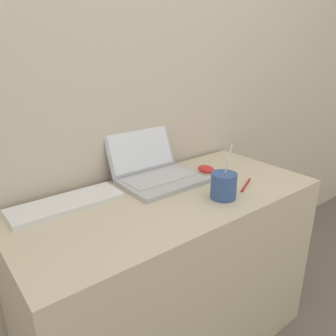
{
  "coord_description": "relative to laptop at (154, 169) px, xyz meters",
  "views": [
    {
      "loc": [
        -0.74,
        -0.63,
        1.32
      ],
      "look_at": [
        0.05,
        0.37,
        0.85
      ],
      "focal_mm": 35.0,
      "sensor_mm": 36.0,
      "label": 1
    }
  ],
  "objects": [
    {
      "name": "drink_cup",
      "position": [
        0.1,
        -0.32,
        0.0
      ],
      "size": [
        0.1,
        0.1,
        0.22
      ],
      "color": "#33518C",
      "rests_on": "desk"
    },
    {
      "name": "external_keyboard",
      "position": [
        -0.41,
        -0.01,
        -0.04
      ],
      "size": [
        0.41,
        0.15,
        0.02
      ],
      "color": "silver",
      "rests_on": "desk"
    },
    {
      "name": "wall_back",
      "position": [
        -0.05,
        0.15,
        0.43
      ],
      "size": [
        7.0,
        0.04,
        2.5
      ],
      "color": "beige",
      "rests_on": "ground_plane"
    },
    {
      "name": "laptop",
      "position": [
        0.0,
        0.0,
        0.0
      ],
      "size": [
        0.34,
        0.34,
        0.23
      ],
      "color": "#ADADB2",
      "rests_on": "desk"
    },
    {
      "name": "desk",
      "position": [
        -0.05,
        -0.18,
        -0.43
      ],
      "size": [
        1.24,
        0.57,
        0.77
      ],
      "color": "beige",
      "rests_on": "ground_plane"
    },
    {
      "name": "pen",
      "position": [
        0.26,
        -0.3,
        -0.05
      ],
      "size": [
        0.14,
        0.07,
        0.01
      ],
      "color": "#A51E1E",
      "rests_on": "desk"
    },
    {
      "name": "computer_mouse",
      "position": [
        0.24,
        -0.08,
        -0.04
      ],
      "size": [
        0.07,
        0.09,
        0.03
      ],
      "color": "white",
      "rests_on": "desk"
    }
  ]
}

